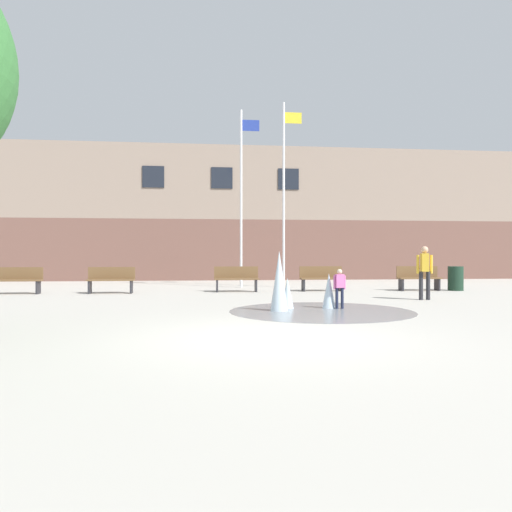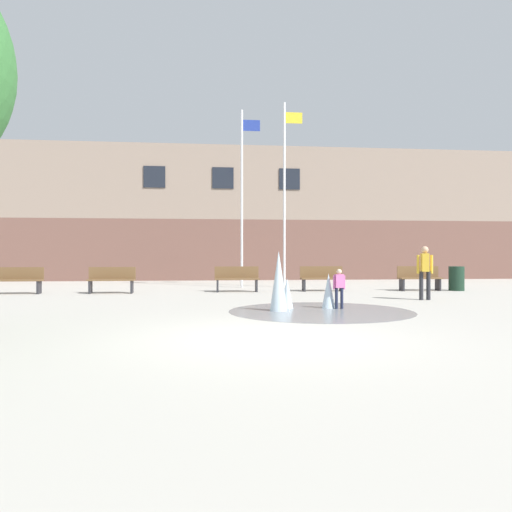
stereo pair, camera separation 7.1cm
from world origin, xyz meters
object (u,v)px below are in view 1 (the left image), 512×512
(park_bench_far_right, at_px, (418,278))
(park_bench_under_left_flagpole, at_px, (236,278))
(child_with_pink_shirt, at_px, (340,285))
(adult_watching, at_px, (425,268))
(park_bench_left_of_flagpoles, at_px, (111,279))
(flagpole_left, at_px, (242,193))
(park_bench_far_left, at_px, (17,280))
(trash_can, at_px, (456,278))
(flagpole_right, at_px, (284,189))
(park_bench_center, at_px, (322,278))

(park_bench_far_right, bearing_deg, park_bench_under_left_flagpole, 178.47)
(park_bench_far_right, relative_size, child_with_pink_shirt, 1.62)
(adult_watching, bearing_deg, park_bench_left_of_flagpoles, 84.82)
(adult_watching, relative_size, flagpole_left, 0.22)
(park_bench_far_left, distance_m, flagpole_left, 8.94)
(flagpole_left, distance_m, trash_can, 8.90)
(park_bench_far_left, distance_m, adult_watching, 13.32)
(flagpole_right, xyz_separation_m, trash_can, (6.02, -2.65, -3.60))
(park_bench_far_left, distance_m, child_with_pink_shirt, 11.21)
(park_bench_left_of_flagpoles, bearing_deg, child_with_pink_shirt, -41.13)
(flagpole_left, xyz_separation_m, flagpole_right, (1.76, -0.00, 0.18))
(trash_can, bearing_deg, adult_watching, -129.08)
(flagpole_left, bearing_deg, child_with_pink_shirt, -78.17)
(trash_can, bearing_deg, flagpole_left, 161.20)
(park_bench_under_left_flagpole, xyz_separation_m, trash_can, (8.17, -0.31, -0.03))
(flagpole_left, height_order, flagpole_right, flagpole_right)
(park_bench_far_left, relative_size, park_bench_under_left_flagpole, 1.00)
(flagpole_right, bearing_deg, child_with_pink_shirt, -90.20)
(park_bench_left_of_flagpoles, xyz_separation_m, child_with_pink_shirt, (6.49, -5.67, 0.10))
(park_bench_left_of_flagpoles, relative_size, adult_watching, 1.01)
(park_bench_far_right, bearing_deg, park_bench_far_left, 179.99)
(park_bench_far_left, bearing_deg, child_with_pink_shirt, -30.90)
(flagpole_left, height_order, trash_can, flagpole_left)
(park_bench_far_left, height_order, adult_watching, adult_watching)
(park_bench_far_left, height_order, park_bench_far_right, same)
(park_bench_under_left_flagpole, relative_size, trash_can, 1.78)
(flagpole_left, xyz_separation_m, trash_can, (7.78, -2.65, -3.41))
(park_bench_left_of_flagpoles, relative_size, child_with_pink_shirt, 1.62)
(park_bench_far_left, xyz_separation_m, park_bench_under_left_flagpole, (7.49, 0.18, 0.00))
(park_bench_far_left, relative_size, child_with_pink_shirt, 1.62)
(park_bench_far_left, height_order, park_bench_center, same)
(park_bench_far_right, height_order, flagpole_right, flagpole_right)
(park_bench_center, xyz_separation_m, adult_watching, (2.16, -3.85, 0.45))
(park_bench_under_left_flagpole, distance_m, trash_can, 8.18)
(park_bench_center, distance_m, trash_can, 5.04)
(park_bench_under_left_flagpole, relative_size, park_bench_far_right, 1.00)
(park_bench_under_left_flagpole, relative_size, park_bench_center, 1.00)
(park_bench_center, height_order, trash_can, park_bench_center)
(flagpole_right, bearing_deg, park_bench_left_of_flagpoles, -158.28)
(child_with_pink_shirt, bearing_deg, park_bench_left_of_flagpoles, -49.21)
(park_bench_left_of_flagpoles, distance_m, park_bench_under_left_flagpole, 4.38)
(park_bench_far_left, relative_size, flagpole_right, 0.21)
(park_bench_left_of_flagpoles, relative_size, trash_can, 1.78)
(park_bench_far_left, xyz_separation_m, flagpole_right, (9.64, 2.51, 3.57))
(park_bench_center, xyz_separation_m, flagpole_left, (-2.75, 2.33, 3.39))
(park_bench_center, distance_m, adult_watching, 4.44)
(park_bench_under_left_flagpole, bearing_deg, park_bench_far_left, -178.64)
(park_bench_under_left_flagpole, distance_m, park_bench_center, 3.14)
(park_bench_center, height_order, flagpole_left, flagpole_left)
(park_bench_center, distance_m, park_bench_far_right, 3.65)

